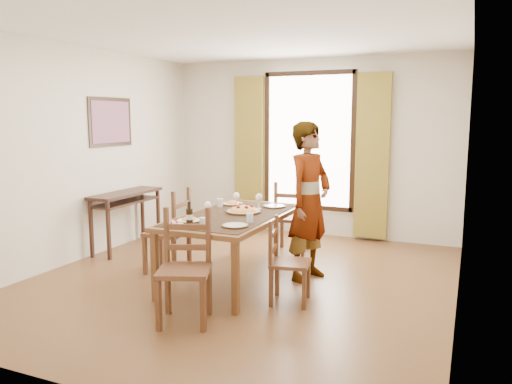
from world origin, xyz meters
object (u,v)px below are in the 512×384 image
at_px(console_table, 126,200).
at_px(man, 309,201).
at_px(dining_table, 234,220).
at_px(pasta_platter, 243,208).

distance_m(console_table, man, 2.71).
relative_size(dining_table, pasta_platter, 4.73).
height_order(man, pasta_platter, man).
height_order(dining_table, pasta_platter, pasta_platter).
bearing_deg(pasta_platter, console_table, 165.42).
bearing_deg(dining_table, pasta_platter, 60.55).
bearing_deg(pasta_platter, man, 23.86).
bearing_deg(console_table, dining_table, -18.00).
xyz_separation_m(console_table, dining_table, (1.96, -0.64, 0.01)).
bearing_deg(console_table, man, -4.87).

